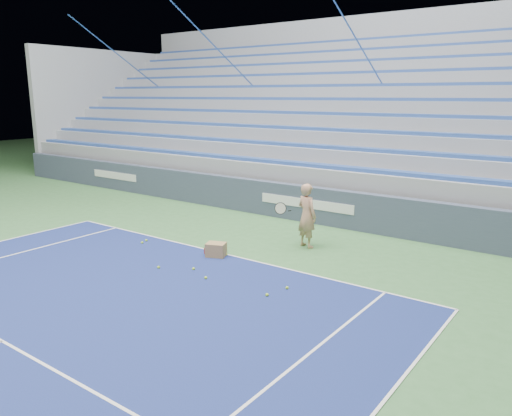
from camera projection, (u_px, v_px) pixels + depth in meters
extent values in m
cube|color=white|center=(225.00, 254.00, 12.18)|extent=(10.97, 0.05, 0.00)
cube|color=white|center=(2.00, 341.00, 7.87)|extent=(8.23, 0.05, 0.00)
cube|color=#394358|center=(308.00, 204.00, 15.21)|extent=(30.00, 0.30, 1.10)
cube|color=white|center=(115.00, 175.00, 20.26)|extent=(2.60, 0.02, 0.28)
cube|color=white|center=(306.00, 203.00, 15.07)|extent=(3.20, 0.02, 0.28)
cube|color=gray|center=(370.00, 183.00, 18.79)|extent=(30.00, 8.50, 1.10)
cube|color=gray|center=(371.00, 162.00, 18.61)|extent=(30.00, 8.50, 0.50)
cube|color=#2A4B99|center=(320.00, 166.00, 15.49)|extent=(29.60, 0.42, 0.11)
cube|color=gray|center=(376.00, 148.00, 18.83)|extent=(30.00, 7.65, 0.50)
cube|color=#2A4B99|center=(333.00, 147.00, 16.05)|extent=(29.60, 0.42, 0.11)
cube|color=gray|center=(381.00, 134.00, 19.05)|extent=(30.00, 6.80, 0.50)
cube|color=#2A4B99|center=(346.00, 130.00, 16.61)|extent=(29.60, 0.42, 0.11)
cube|color=gray|center=(386.00, 120.00, 19.28)|extent=(30.00, 5.95, 0.50)
cube|color=#2A4B99|center=(358.00, 114.00, 17.17)|extent=(29.60, 0.42, 0.11)
cube|color=gray|center=(391.00, 107.00, 19.50)|extent=(30.00, 5.10, 0.50)
cube|color=#2A4B99|center=(368.00, 99.00, 17.72)|extent=(29.60, 0.42, 0.11)
cube|color=gray|center=(396.00, 94.00, 19.72)|extent=(30.00, 4.25, 0.50)
cube|color=#2A4B99|center=(379.00, 85.00, 18.28)|extent=(29.60, 0.42, 0.11)
cube|color=gray|center=(401.00, 81.00, 19.95)|extent=(30.00, 3.40, 0.50)
cube|color=#2A4B99|center=(388.00, 72.00, 18.84)|extent=(29.60, 0.42, 0.11)
cube|color=gray|center=(405.00, 68.00, 20.17)|extent=(30.00, 2.55, 0.50)
cube|color=#2A4B99|center=(397.00, 59.00, 19.39)|extent=(29.60, 0.42, 0.11)
cube|color=gray|center=(410.00, 56.00, 20.39)|extent=(30.00, 1.70, 0.50)
cube|color=#2A4B99|center=(406.00, 47.00, 19.95)|extent=(29.60, 0.42, 0.11)
cube|color=gray|center=(414.00, 44.00, 20.62)|extent=(30.00, 0.85, 0.50)
cube|color=#2A4B99|center=(414.00, 36.00, 20.51)|extent=(29.60, 0.42, 0.11)
cube|color=gray|center=(110.00, 109.00, 26.96)|extent=(0.30, 8.80, 6.10)
cube|color=gray|center=(416.00, 98.00, 21.67)|extent=(31.00, 0.40, 7.30)
cylinder|color=#305DA9|center=(148.00, 78.00, 24.80)|extent=(0.05, 8.53, 5.04)
cylinder|color=#305DA9|center=(243.00, 76.00, 21.34)|extent=(0.05, 8.53, 5.04)
cylinder|color=#305DA9|center=(375.00, 72.00, 17.89)|extent=(0.05, 8.53, 5.04)
imported|color=tan|center=(307.00, 216.00, 12.61)|extent=(0.69, 0.55, 1.65)
cylinder|color=black|center=(290.00, 211.00, 12.58)|extent=(0.12, 0.27, 0.08)
cylinder|color=beige|center=(281.00, 208.00, 12.40)|extent=(0.29, 0.16, 0.28)
torus|color=black|center=(281.00, 208.00, 12.40)|extent=(0.31, 0.18, 0.30)
cube|color=#987649|center=(216.00, 250.00, 11.98)|extent=(0.55, 0.49, 0.34)
cube|color=#B21E19|center=(211.00, 252.00, 11.84)|extent=(0.34, 0.15, 0.15)
sphere|color=#A9DD2D|center=(194.00, 269.00, 11.07)|extent=(0.07, 0.07, 0.07)
sphere|color=#A9DD2D|center=(226.00, 254.00, 12.07)|extent=(0.07, 0.07, 0.07)
sphere|color=#A9DD2D|center=(146.00, 240.00, 13.23)|extent=(0.07, 0.07, 0.07)
sphere|color=#A9DD2D|center=(159.00, 267.00, 11.17)|extent=(0.07, 0.07, 0.07)
sphere|color=#A9DD2D|center=(267.00, 295.00, 9.63)|extent=(0.07, 0.07, 0.07)
sphere|color=#A9DD2D|center=(287.00, 288.00, 9.98)|extent=(0.07, 0.07, 0.07)
sphere|color=#A9DD2D|center=(206.00, 278.00, 10.53)|extent=(0.07, 0.07, 0.07)
sphere|color=#A9DD2D|center=(142.00, 243.00, 13.03)|extent=(0.07, 0.07, 0.07)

